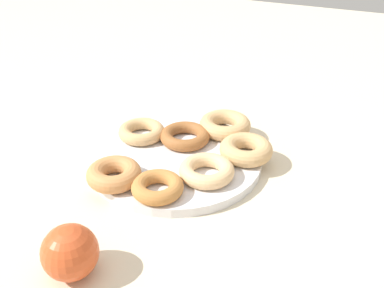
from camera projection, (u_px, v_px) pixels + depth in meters
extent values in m
plane|color=beige|center=(176.00, 163.00, 0.77)|extent=(2.40, 2.40, 0.00)
cylinder|color=silver|center=(176.00, 159.00, 0.77)|extent=(0.29, 0.29, 0.02)
torus|color=tan|center=(142.00, 132.00, 0.81)|extent=(0.11, 0.11, 0.02)
torus|color=#BC7A3D|center=(157.00, 187.00, 0.67)|extent=(0.11, 0.11, 0.02)
torus|color=#C6844C|center=(114.00, 174.00, 0.69)|extent=(0.10, 0.10, 0.03)
torus|color=tan|center=(225.00, 125.00, 0.83)|extent=(0.13, 0.13, 0.03)
torus|color=#995B2D|center=(185.00, 136.00, 0.80)|extent=(0.10, 0.10, 0.02)
torus|color=tan|center=(246.00, 150.00, 0.75)|extent=(0.09, 0.09, 0.03)
torus|color=#EABC84|center=(207.00, 171.00, 0.70)|extent=(0.12, 0.12, 0.02)
sphere|color=#CC4C23|center=(70.00, 252.00, 0.54)|extent=(0.07, 0.07, 0.07)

